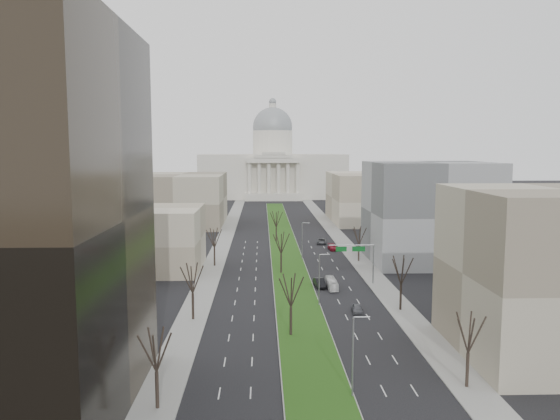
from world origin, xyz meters
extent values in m
plane|color=black|center=(0.00, 120.00, 0.00)|extent=(600.00, 600.00, 0.00)
cube|color=#999993|center=(0.00, 119.00, 0.07)|extent=(8.00, 222.00, 0.15)
cube|color=#1E4412|center=(0.00, 119.00, 0.17)|extent=(7.70, 221.70, 0.06)
cube|color=gray|center=(-17.50, 95.00, 0.07)|extent=(5.00, 330.00, 0.15)
cube|color=gray|center=(17.50, 95.00, 0.07)|extent=(5.00, 330.00, 0.15)
cube|color=beige|center=(0.00, 270.00, 12.00)|extent=(80.00, 40.00, 24.00)
cube|color=beige|center=(0.00, 247.00, 2.00)|extent=(30.00, 6.00, 4.00)
cube|color=beige|center=(0.00, 247.00, 21.00)|extent=(28.00, 5.00, 2.50)
cube|color=beige|center=(0.00, 247.00, 23.00)|extent=(20.00, 5.00, 1.80)
cube|color=beige|center=(0.00, 247.00, 24.60)|extent=(12.00, 5.00, 1.60)
cylinder|color=beige|center=(0.00, 270.00, 30.00)|extent=(22.00, 22.00, 14.00)
sphere|color=gray|center=(0.00, 270.00, 39.00)|extent=(22.00, 22.00, 22.00)
cylinder|color=beige|center=(0.00, 270.00, 50.00)|extent=(4.00, 4.00, 4.00)
sphere|color=gray|center=(0.00, 270.00, 53.00)|extent=(4.00, 4.00, 4.00)
cylinder|color=beige|center=(-12.50, 247.00, 12.00)|extent=(2.00, 2.00, 16.00)
cylinder|color=beige|center=(-7.50, 247.00, 12.00)|extent=(2.00, 2.00, 16.00)
cylinder|color=beige|center=(-2.50, 247.00, 12.00)|extent=(2.00, 2.00, 16.00)
cylinder|color=beige|center=(2.50, 247.00, 12.00)|extent=(2.00, 2.00, 16.00)
cylinder|color=beige|center=(7.50, 247.00, 12.00)|extent=(2.00, 2.00, 16.00)
cylinder|color=beige|center=(12.50, 247.00, 12.00)|extent=(2.00, 2.00, 16.00)
cube|color=tan|center=(-33.00, 85.00, 7.00)|extent=(26.00, 22.00, 14.00)
cube|color=gray|center=(33.00, 32.00, 11.00)|extent=(26.00, 24.00, 22.00)
cube|color=slate|center=(34.00, 92.00, 12.00)|extent=(28.00, 26.00, 24.00)
cube|color=gray|center=(-35.00, 160.00, 9.00)|extent=(30.00, 40.00, 18.00)
cube|color=tan|center=(35.00, 165.00, 9.00)|extent=(30.00, 40.00, 18.00)
cylinder|color=black|center=(-17.20, 18.00, 2.04)|extent=(0.40, 0.40, 4.08)
cylinder|color=black|center=(-17.20, 48.00, 2.16)|extent=(0.40, 0.40, 4.32)
cylinder|color=black|center=(-17.20, 88.00, 2.11)|extent=(0.40, 0.40, 4.22)
cylinder|color=black|center=(17.20, 22.00, 2.06)|extent=(0.40, 0.40, 4.13)
cylinder|color=black|center=(17.20, 52.00, 2.21)|extent=(0.40, 0.40, 4.42)
cylinder|color=black|center=(17.20, 92.00, 2.02)|extent=(0.40, 0.40, 4.03)
cylinder|color=black|center=(-2.00, 40.00, 2.16)|extent=(0.40, 0.40, 4.32)
cylinder|color=black|center=(-2.00, 80.00, 2.16)|extent=(0.40, 0.40, 4.32)
cylinder|color=black|center=(-2.00, 120.00, 2.16)|extent=(0.40, 0.40, 4.32)
cylinder|color=gray|center=(3.70, 20.00, 4.50)|extent=(0.20, 0.20, 9.00)
cylinder|color=gray|center=(4.60, 20.00, 9.10)|extent=(1.80, 0.12, 0.12)
cylinder|color=gray|center=(3.70, 55.00, 4.50)|extent=(0.20, 0.20, 9.00)
cylinder|color=gray|center=(4.60, 55.00, 9.10)|extent=(1.80, 0.12, 0.12)
cylinder|color=gray|center=(3.70, 95.00, 4.50)|extent=(0.20, 0.20, 9.00)
cylinder|color=gray|center=(4.60, 95.00, 9.10)|extent=(1.80, 0.12, 0.12)
cylinder|color=gray|center=(16.20, 70.00, 4.00)|extent=(0.24, 0.24, 8.00)
cylinder|color=gray|center=(11.70, 70.00, 8.00)|extent=(9.00, 0.18, 0.18)
cube|color=#0C591E|center=(13.20, 70.08, 7.20)|extent=(2.60, 0.08, 1.00)
cube|color=#0C591E|center=(9.70, 70.08, 7.20)|extent=(2.20, 0.08, 1.00)
imported|color=#52545B|center=(9.65, 50.82, 0.70)|extent=(1.96, 4.21, 1.39)
imported|color=black|center=(5.20, 68.00, 0.85)|extent=(2.34, 5.32, 1.70)
imported|color=maroon|center=(12.88, 107.17, 0.76)|extent=(2.52, 5.38, 1.52)
imported|color=#45474C|center=(11.00, 116.81, 0.76)|extent=(3.25, 5.74, 1.51)
imported|color=white|center=(7.41, 66.72, 1.00)|extent=(1.78, 7.22, 2.01)
camera|label=1|loc=(-6.16, -36.93, 27.24)|focal=35.00mm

